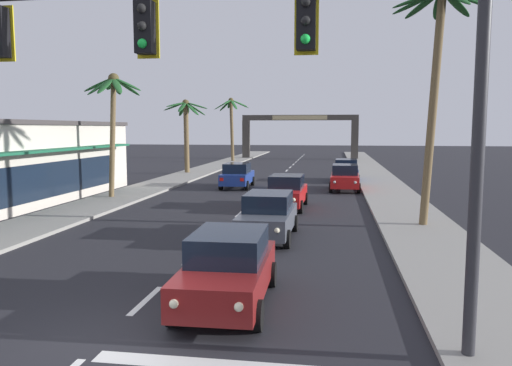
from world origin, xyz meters
TOP-DOWN VIEW (x-y plane):
  - ground_plane at (0.00, 0.00)m, footprint 220.00×220.00m
  - sidewalk_right at (7.80, 20.00)m, footprint 3.20×110.00m
  - sidewalk_left at (-7.80, 20.00)m, footprint 3.20×110.00m
  - lane_markings at (0.44, 19.60)m, footprint 4.28×87.30m
  - traffic_signal_mast at (2.76, 0.19)m, footprint 11.80×0.41m
  - sedan_lead_at_stop_bar at (1.97, 2.38)m, footprint 2.01×4.48m
  - sedan_third_in_queue at (1.99, 9.39)m, footprint 2.00×4.47m
  - sedan_fifth_in_queue at (2.02, 16.41)m, footprint 2.06×4.49m
  - sedan_oncoming_far at (-2.08, 24.61)m, footprint 2.02×4.48m
  - sedan_parked_nearest_kerb at (5.35, 30.03)m, footprint 2.02×4.48m
  - sedan_parked_mid_kerb at (5.13, 24.33)m, footprint 2.03×4.48m
  - palm_left_second at (-7.93, 18.17)m, footprint 3.60×3.48m
  - palm_left_third at (-8.46, 34.10)m, footprint 4.08×3.87m
  - palm_left_farthest at (-7.64, 50.06)m, footprint 4.12×4.33m
  - palm_right_second at (8.31, 12.29)m, footprint 3.90×3.82m
  - town_gateway_arch at (0.00, 57.13)m, footprint 15.12×0.90m

SIDE VIEW (x-z plane):
  - ground_plane at x=0.00m, z-range 0.00..0.00m
  - lane_markings at x=0.44m, z-range 0.00..0.01m
  - sidewalk_right at x=7.80m, z-range 0.00..0.14m
  - sidewalk_left at x=-7.80m, z-range 0.00..0.14m
  - sedan_lead_at_stop_bar at x=1.97m, z-range 0.01..1.69m
  - sedan_third_in_queue at x=1.99m, z-range 0.01..1.69m
  - sedan_fifth_in_queue at x=2.02m, z-range 0.01..1.69m
  - sedan_oncoming_far at x=-2.08m, z-range 0.01..1.69m
  - sedan_parked_nearest_kerb at x=5.35m, z-range 0.01..1.69m
  - sedan_parked_mid_kerb at x=5.13m, z-range 0.01..1.69m
  - town_gateway_arch at x=0.00m, z-range 0.94..6.70m
  - palm_left_third at x=-8.46m, z-range 1.25..7.79m
  - traffic_signal_mast at x=2.76m, z-range 1.61..8.94m
  - palm_left_farthest at x=-7.64m, z-range 1.54..9.17m
  - palm_left_second at x=-7.93m, z-range 1.86..8.96m
  - palm_right_second at x=8.31m, z-range 2.26..11.88m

